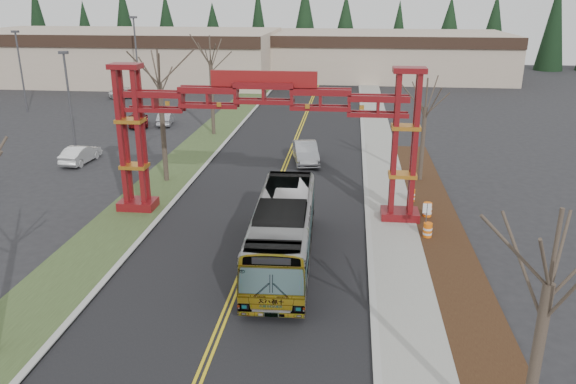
# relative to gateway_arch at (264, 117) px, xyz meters

# --- Properties ---
(road) EXTENTS (12.00, 110.00, 0.02)m
(road) POSITION_rel_gateway_arch_xyz_m (-0.00, 7.00, -5.97)
(road) COLOR black
(road) RESTS_ON ground
(lane_line_left) EXTENTS (0.12, 100.00, 0.01)m
(lane_line_left) POSITION_rel_gateway_arch_xyz_m (-0.12, 7.00, -5.96)
(lane_line_left) COLOR gold
(lane_line_left) RESTS_ON road
(lane_line_right) EXTENTS (0.12, 100.00, 0.01)m
(lane_line_right) POSITION_rel_gateway_arch_xyz_m (0.12, 7.00, -5.96)
(lane_line_right) COLOR gold
(lane_line_right) RESTS_ON road
(curb_right) EXTENTS (0.30, 110.00, 0.15)m
(curb_right) POSITION_rel_gateway_arch_xyz_m (6.15, 7.00, -5.91)
(curb_right) COLOR #A9AAA4
(curb_right) RESTS_ON ground
(sidewalk_right) EXTENTS (2.60, 110.00, 0.14)m
(sidewalk_right) POSITION_rel_gateway_arch_xyz_m (7.60, 7.00, -5.91)
(sidewalk_right) COLOR gray
(sidewalk_right) RESTS_ON ground
(landscape_strip) EXTENTS (2.60, 50.00, 0.12)m
(landscape_strip) POSITION_rel_gateway_arch_xyz_m (10.20, -8.00, -5.92)
(landscape_strip) COLOR black
(landscape_strip) RESTS_ON ground
(grass_median) EXTENTS (4.00, 110.00, 0.08)m
(grass_median) POSITION_rel_gateway_arch_xyz_m (-8.00, 7.00, -5.94)
(grass_median) COLOR #364824
(grass_median) RESTS_ON ground
(curb_left) EXTENTS (0.30, 110.00, 0.15)m
(curb_left) POSITION_rel_gateway_arch_xyz_m (-6.15, 7.00, -5.91)
(curb_left) COLOR #A9AAA4
(curb_left) RESTS_ON ground
(gateway_arch) EXTENTS (18.20, 1.60, 8.90)m
(gateway_arch) POSITION_rel_gateway_arch_xyz_m (0.00, 0.00, 0.00)
(gateway_arch) COLOR #600C13
(gateway_arch) RESTS_ON ground
(retail_building_west) EXTENTS (46.00, 22.30, 7.50)m
(retail_building_west) POSITION_rel_gateway_arch_xyz_m (-30.00, 53.96, -2.22)
(retail_building_west) COLOR tan
(retail_building_west) RESTS_ON ground
(retail_building_east) EXTENTS (38.00, 20.30, 7.00)m
(retail_building_east) POSITION_rel_gateway_arch_xyz_m (10.00, 61.95, -2.47)
(retail_building_east) COLOR tan
(retail_building_east) RESTS_ON ground
(conifer_treeline) EXTENTS (116.10, 5.60, 13.00)m
(conifer_treeline) POSITION_rel_gateway_arch_xyz_m (0.25, 74.00, 0.50)
(conifer_treeline) COLOR black
(conifer_treeline) RESTS_ON ground
(transit_bus) EXTENTS (3.13, 11.72, 3.24)m
(transit_bus) POSITION_rel_gateway_arch_xyz_m (1.80, -6.16, -4.36)
(transit_bus) COLOR #979A9E
(transit_bus) RESTS_ON ground
(silver_sedan) EXTENTS (2.62, 5.21, 1.64)m
(silver_sedan) POSITION_rel_gateway_arch_xyz_m (1.50, 11.41, -5.16)
(silver_sedan) COLOR #A5A8AD
(silver_sedan) RESTS_ON ground
(parked_car_near_b) EXTENTS (1.72, 4.34, 1.41)m
(parked_car_near_b) POSITION_rel_gateway_arch_xyz_m (-16.19, 9.37, -5.28)
(parked_car_near_b) COLOR white
(parked_car_near_b) RESTS_ON ground
(parked_car_mid_a) EXTENTS (3.42, 5.09, 1.37)m
(parked_car_mid_a) POSITION_rel_gateway_arch_xyz_m (-16.48, 22.74, -5.30)
(parked_car_mid_a) COLOR maroon
(parked_car_mid_a) RESTS_ON ground
(parked_car_far_a) EXTENTS (1.92, 3.90, 1.23)m
(parked_car_far_a) POSITION_rel_gateway_arch_xyz_m (-13.86, 23.42, -5.37)
(parked_car_far_a) COLOR #ADAEB5
(parked_car_far_a) RESTS_ON ground
(parked_car_far_b) EXTENTS (5.26, 3.80, 1.33)m
(parked_car_far_b) POSITION_rel_gateway_arch_xyz_m (-23.74, 38.47, -5.32)
(parked_car_far_b) COLOR white
(parked_car_far_b) RESTS_ON ground
(bare_tree_median_mid) EXTENTS (3.50, 3.50, 9.22)m
(bare_tree_median_mid) POSITION_rel_gateway_arch_xyz_m (-8.00, 5.60, 0.87)
(bare_tree_median_mid) COLOR #382D26
(bare_tree_median_mid) RESTS_ON ground
(bare_tree_median_far) EXTENTS (3.39, 3.39, 9.16)m
(bare_tree_median_far) POSITION_rel_gateway_arch_xyz_m (-8.00, 19.93, 0.88)
(bare_tree_median_far) COLOR #382D26
(bare_tree_median_far) RESTS_ON ground
(bare_tree_right_near) EXTENTS (3.10, 3.10, 7.77)m
(bare_tree_right_near) POSITION_rel_gateway_arch_xyz_m (10.00, -18.16, -0.30)
(bare_tree_right_near) COLOR #382D26
(bare_tree_right_near) RESTS_ON ground
(bare_tree_right_far) EXTENTS (3.03, 3.03, 7.32)m
(bare_tree_right_far) POSITION_rel_gateway_arch_xyz_m (10.00, 7.63, -0.70)
(bare_tree_right_far) COLOR #382D26
(bare_tree_right_far) RESTS_ON ground
(light_pole_near) EXTENTS (0.73, 0.36, 8.38)m
(light_pole_near) POSITION_rel_gateway_arch_xyz_m (-17.99, 12.15, -1.14)
(light_pole_near) COLOR #3F3F44
(light_pole_near) RESTS_ON ground
(light_pole_mid) EXTENTS (0.78, 0.39, 8.94)m
(light_pole_mid) POSITION_rel_gateway_arch_xyz_m (-31.72, 28.34, -0.81)
(light_pole_mid) COLOR #3F3F44
(light_pole_mid) RESTS_ON ground
(light_pole_far) EXTENTS (0.87, 0.44, 10.08)m
(light_pole_far) POSITION_rel_gateway_arch_xyz_m (-22.68, 39.85, -0.15)
(light_pole_far) COLOR #3F3F44
(light_pole_far) RESTS_ON ground
(street_sign) EXTENTS (0.45, 0.06, 1.99)m
(street_sign) POSITION_rel_gateway_arch_xyz_m (9.19, -2.46, -4.55)
(street_sign) COLOR #3F3F44
(street_sign) RESTS_ON ground
(barrel_south) EXTENTS (0.49, 0.49, 0.91)m
(barrel_south) POSITION_rel_gateway_arch_xyz_m (9.30, -2.59, -5.53)
(barrel_south) COLOR orange
(barrel_south) RESTS_ON ground
(barrel_mid) EXTENTS (0.52, 0.52, 0.96)m
(barrel_mid) POSITION_rel_gateway_arch_xyz_m (9.66, 0.48, -5.50)
(barrel_mid) COLOR orange
(barrel_mid) RESTS_ON ground
(barrel_north) EXTENTS (0.50, 0.50, 0.92)m
(barrel_north) POSITION_rel_gateway_arch_xyz_m (8.94, 3.01, -5.52)
(barrel_north) COLOR orange
(barrel_north) RESTS_ON ground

